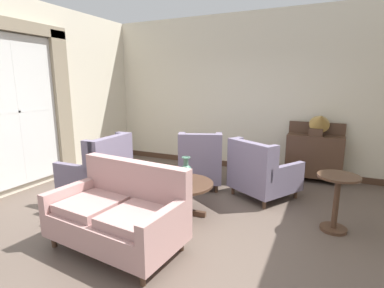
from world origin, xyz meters
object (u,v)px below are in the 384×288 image
at_px(armchair_far_left, 100,174).
at_px(armchair_back_corner, 261,173).
at_px(porcelain_vase, 186,172).
at_px(gramophone, 320,122).
at_px(coffee_table, 182,188).
at_px(sideboard, 314,155).
at_px(settee, 119,214).
at_px(armchair_foreground_right, 201,163).
at_px(side_table, 337,198).

xyz_separation_m(armchair_far_left, armchair_back_corner, (2.28, 1.22, -0.04)).
bearing_deg(porcelain_vase, gramophone, 54.13).
xyz_separation_m(coffee_table, sideboard, (1.62, 2.33, 0.13)).
height_order(coffee_table, settee, settee).
height_order(armchair_foreground_right, side_table, armchair_foreground_right).
xyz_separation_m(sideboard, gramophone, (0.05, -0.09, 0.64)).
relative_size(coffee_table, armchair_far_left, 0.84).
height_order(armchair_far_left, armchair_back_corner, armchair_far_left).
bearing_deg(coffee_table, gramophone, 53.39).
xyz_separation_m(side_table, sideboard, (-0.36, 1.96, 0.07)).
bearing_deg(porcelain_vase, sideboard, 56.07).
distance_m(settee, armchair_back_corner, 2.45).
bearing_deg(armchair_back_corner, sideboard, -89.21).
xyz_separation_m(armchair_back_corner, side_table, (1.09, -0.71, 0.04)).
bearing_deg(side_table, armchair_far_left, -171.40).
height_order(armchair_foreground_right, gramophone, gramophone).
bearing_deg(coffee_table, porcelain_vase, 16.63).
relative_size(porcelain_vase, armchair_foreground_right, 0.34).
bearing_deg(settee, porcelain_vase, 79.47).
relative_size(porcelain_vase, armchair_back_corner, 0.31).
bearing_deg(armchair_back_corner, gramophone, -92.90).
relative_size(porcelain_vase, settee, 0.24).
distance_m(settee, gramophone, 3.91).
distance_m(armchair_far_left, side_table, 3.41).
bearing_deg(armchair_far_left, settee, 49.02).
distance_m(armchair_far_left, sideboard, 3.89).
xyz_separation_m(porcelain_vase, armchair_foreground_right, (-0.26, 1.12, -0.19)).
bearing_deg(gramophone, armchair_back_corner, -123.90).
distance_m(armchair_back_corner, side_table, 1.30).
bearing_deg(porcelain_vase, side_table, 10.57).
xyz_separation_m(armchair_far_left, sideboard, (3.00, 2.47, 0.07)).
xyz_separation_m(armchair_foreground_right, side_table, (2.19, -0.76, 0.01)).
bearing_deg(coffee_table, armchair_far_left, -174.51).
distance_m(coffee_table, armchair_back_corner, 1.41).
bearing_deg(armchair_back_corner, armchair_far_left, 59.21).
xyz_separation_m(settee, gramophone, (1.91, 3.32, 0.75)).
height_order(armchair_foreground_right, armchair_back_corner, armchair_foreground_right).
height_order(armchair_foreground_right, armchair_far_left, armchair_far_left).
xyz_separation_m(coffee_table, armchair_foreground_right, (-0.21, 1.14, 0.05)).
height_order(porcelain_vase, armchair_foreground_right, armchair_foreground_right).
distance_m(sideboard, gramophone, 0.65).
xyz_separation_m(armchair_foreground_right, gramophone, (1.87, 1.11, 0.72)).
relative_size(porcelain_vase, sideboard, 0.34).
bearing_deg(armchair_foreground_right, sideboard, -168.18).
height_order(settee, armchair_back_corner, armchair_back_corner).
relative_size(armchair_foreground_right, side_table, 1.50).
bearing_deg(settee, armchair_back_corner, 67.27).
distance_m(side_table, gramophone, 2.02).
xyz_separation_m(settee, armchair_foreground_right, (0.04, 2.21, 0.03)).
bearing_deg(porcelain_vase, settee, -105.52).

